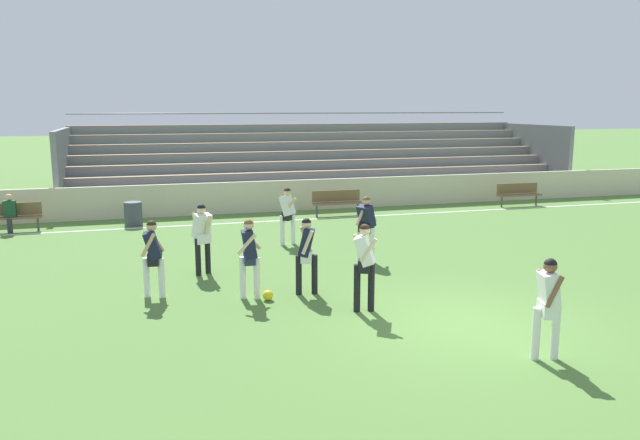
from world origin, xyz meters
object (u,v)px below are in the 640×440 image
Objects in this scene: spectator_seated at (10,210)px; player_white_dropping_back at (202,233)px; player_white_deep_cover at (288,211)px; player_white_overlapping at (365,259)px; trash_bin at (133,214)px; player_dark_on_ball at (153,252)px; bench_far_left at (337,200)px; player_dark_challenging at (366,223)px; player_dark_pressing_high at (307,249)px; player_dark_trailing_run at (249,252)px; bench_near_wall_gap at (11,215)px; player_white_wide_left at (548,300)px; bench_far_right at (518,192)px; bleacher_stand at (323,159)px; soccer_ball at (268,295)px.

player_white_dropping_back is at bearing -51.58° from spectator_seated.
player_white_overlapping is at bearing -89.46° from player_white_deep_cover.
trash_bin is 8.37m from player_dark_on_ball.
player_dark_challenging reaches higher than bench_far_left.
bench_far_left is 1.11× the size of player_dark_pressing_high.
player_white_overlapping is (1.98, -1.41, 0.04)m from player_dark_trailing_run.
bench_near_wall_gap is 1.11× the size of player_white_wide_left.
player_dark_challenging is (-8.89, -6.68, 0.45)m from bench_far_right.
bench_far_right is 14.64m from player_white_overlapping.
player_dark_pressing_high is 2.93m from player_white_dropping_back.
player_dark_pressing_high is (-11.07, -9.00, 0.42)m from bench_far_right.
player_white_overlapping reaches higher than bench_near_wall_gap.
bleacher_stand reaches higher than spectator_seated.
bench_near_wall_gap is at bearing 179.97° from trash_bin.
bench_far_right is 14.28m from player_dark_pressing_high.
player_white_deep_cover is at bearing 44.19° from player_white_dropping_back.
player_white_wide_left is at bearing -40.94° from player_dark_on_ball.
player_dark_pressing_high is 5.12m from player_white_wide_left.
player_dark_challenging is 1.00× the size of player_white_dropping_back.
trash_bin is at bearing -179.98° from bench_far_left.
player_dark_trailing_run is at bearing -55.75° from spectator_seated.
spectator_seated is (-18.31, -0.12, 0.16)m from bench_far_right.
player_white_overlapping is at bearing -104.89° from bench_far_left.
bench_far_left is 1.05× the size of player_white_overlapping.
player_white_deep_cover reaches higher than trash_bin.
trash_bin is 0.65× the size of spectator_seated.
player_dark_trailing_run is 4.09m from player_dark_challenging.
player_white_deep_cover is (-3.94, -9.73, -0.61)m from bleacher_stand.
bench_far_right is at bearing 57.90° from player_white_wide_left.
bench_near_wall_gap is 9.01m from player_white_deep_cover.
player_dark_on_ball is at bearing 139.06° from player_white_wide_left.
trash_bin is at bearing 1.77° from spectator_seated.
player_dark_trailing_run is at bearing 179.11° from player_dark_pressing_high.
player_dark_pressing_high is 1.00× the size of player_dark_on_ball.
bench_far_left is at bearing 180.00° from bench_far_right.
player_dark_pressing_high is at bearing -50.83° from spectator_seated.
bleacher_stand is 27.71× the size of trash_bin.
bench_far_left is at bearing 68.54° from player_dark_pressing_high.
player_dark_pressing_high is 0.95× the size of player_white_overlapping.
player_dark_pressing_high is 1.20m from player_dark_trailing_run.
player_dark_on_ball is at bearing -132.74° from player_white_deep_cover.
bench_far_right is 11.19m from player_white_deep_cover.
player_white_wide_left reaches higher than trash_bin.
spectator_seated is 8.95m from player_white_deep_cover.
player_dark_pressing_high is at bearing -68.48° from trash_bin.
trash_bin is 0.48× the size of player_white_wide_left.
player_white_wide_left is 7.39× the size of soccer_ball.
player_white_overlapping reaches higher than trash_bin.
player_white_dropping_back is (-4.12, -0.12, 0.00)m from player_dark_challenging.
bench_far_right is 2.28× the size of trash_bin.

